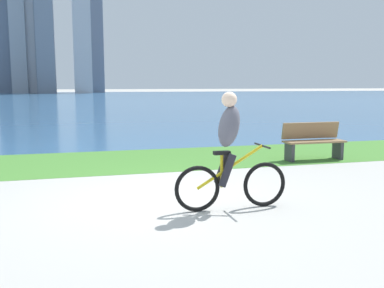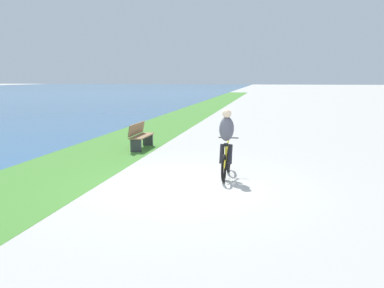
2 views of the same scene
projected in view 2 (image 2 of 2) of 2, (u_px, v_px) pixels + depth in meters
name	position (u px, v px, depth m)	size (l,w,h in m)	color
ground_plane	(187.00, 185.00, 8.98)	(300.00, 300.00, 0.00)	#B2AFA8
grass_strip_bayside	(46.00, 177.00, 9.68)	(120.00, 3.21, 0.01)	#478433
cyclist_lead	(226.00, 144.00, 9.56)	(1.71, 0.52, 1.71)	black
bench_near_path	(140.00, 136.00, 13.55)	(1.50, 0.47, 0.90)	olive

